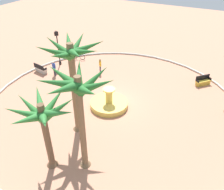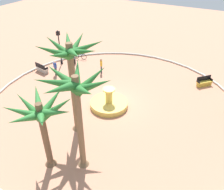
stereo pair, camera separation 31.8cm
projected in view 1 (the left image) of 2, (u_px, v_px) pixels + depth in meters
name	position (u px, v px, depth m)	size (l,w,h in m)	color
ground_plane	(113.00, 104.00, 20.99)	(80.00, 80.00, 0.00)	tan
plaza_curb	(113.00, 103.00, 20.93)	(22.38, 22.38, 0.20)	silver
fountain	(109.00, 104.00, 20.50)	(3.30, 3.30, 1.81)	gold
palm_tree_near_fountain	(72.00, 62.00, 15.02)	(4.40, 4.44, 7.26)	brown
palm_tree_by_curb	(78.00, 95.00, 12.26)	(3.97, 4.09, 6.87)	brown
palm_tree_mid_plaza	(43.00, 116.00, 13.08)	(4.07, 4.06, 5.13)	brown
bench_east	(203.00, 82.00, 23.54)	(1.51, 1.46, 1.00)	gold
bench_west	(41.00, 69.00, 25.79)	(0.76, 1.66, 1.00)	beige
lamppost	(58.00, 45.00, 26.38)	(0.32, 0.32, 4.07)	black
trash_bin	(72.00, 61.00, 27.45)	(0.46, 0.46, 0.73)	black
bicycle_red_frame	(78.00, 56.00, 28.59)	(0.56, 1.69, 0.94)	black
person_cyclist_helmet	(54.00, 68.00, 24.88)	(0.29, 0.51, 1.66)	#33333D
person_cyclist_photo	(100.00, 65.00, 25.31)	(0.44, 0.36, 1.68)	#33333D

